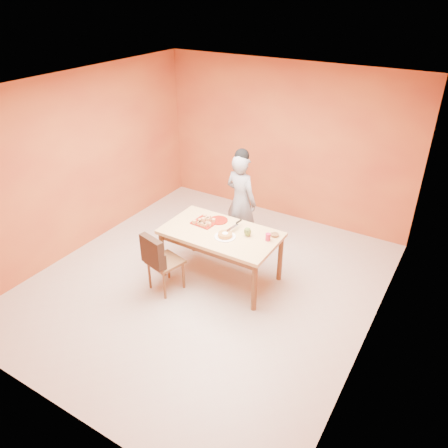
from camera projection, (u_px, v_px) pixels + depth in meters
The scene contains 17 objects.
floor at pixel (206, 283), 6.23m from camera, with size 5.00×5.00×0.00m, color beige.
ceiling at pixel (201, 90), 4.90m from camera, with size 5.00×5.00×0.00m, color silver.
wall_back at pixel (285, 143), 7.43m from camera, with size 4.50×4.50×0.00m, color #C96B2E.
wall_left at pixel (79, 164), 6.58m from camera, with size 5.00×5.00×0.00m, color #C96B2E.
wall_right at pixel (383, 247), 4.55m from camera, with size 5.00×5.00×0.00m, color #C96B2E.
dining_table at pixel (221, 238), 6.03m from camera, with size 1.60×0.90×0.76m.
dining_chair at pixel (164, 261), 5.89m from camera, with size 0.50×0.56×0.90m.
pastry_pile at pixel (205, 218), 6.18m from camera, with size 0.28×0.28×0.09m, color tan, non-canonical shape.
person at pixel (241, 201), 6.78m from camera, with size 0.56×0.37×1.54m, color gray.
pastry_platter at pixel (205, 222), 6.21m from camera, with size 0.32×0.32×0.02m, color maroon.
red_dinner_plate at pixel (219, 220), 6.25m from camera, with size 0.26×0.26×0.02m, color maroon.
white_cake_plate at pixel (225, 237), 5.86m from camera, with size 0.29×0.29×0.01m, color white.
sponge_cake at pixel (225, 235), 5.84m from camera, with size 0.20×0.20×0.04m, color #C07931.
cake_server at pixel (233, 227), 5.96m from camera, with size 0.05×0.24×0.01m, color white.
egg_ornament at pixel (248, 232), 5.85m from camera, with size 0.10×0.08×0.13m, color olive.
magenta_glass at pixel (268, 237), 5.76m from camera, with size 0.07×0.07×0.10m, color #BD1C43.
checker_tin at pixel (275, 235), 5.87m from camera, with size 0.11×0.11×0.03m, color #3D2610.
Camera 1 is at (2.82, -4.15, 3.79)m, focal length 35.00 mm.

